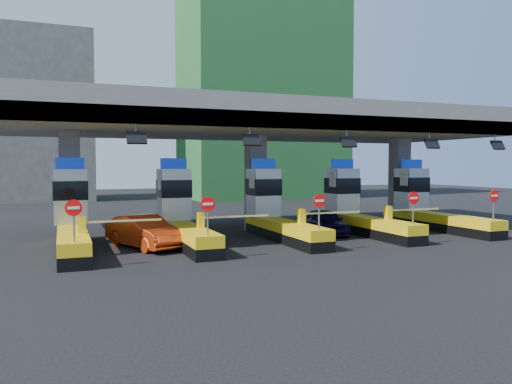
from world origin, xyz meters
name	(u,v)px	position (x,y,z in m)	size (l,w,h in m)	color
ground	(276,238)	(0.00, 0.00, 0.00)	(120.00, 120.00, 0.00)	black
toll_canopy	(256,124)	(0.00, 2.87, 6.13)	(28.00, 12.09, 7.00)	slate
toll_lane_far_left	(71,218)	(-10.00, 0.28, 1.40)	(4.43, 8.00, 4.16)	black
toll_lane_left	(180,214)	(-5.00, 0.28, 1.40)	(4.43, 8.00, 4.16)	black
toll_lane_center	(274,211)	(0.00, 0.28, 1.40)	(4.43, 8.00, 4.16)	black
toll_lane_right	(356,208)	(5.00, 0.28, 1.40)	(4.43, 8.00, 4.16)	black
toll_lane_far_right	(428,205)	(10.00, 0.28, 1.40)	(4.43, 8.00, 4.16)	black
bg_building_scaffold	(261,80)	(12.00, 32.00, 14.00)	(18.00, 12.00, 28.00)	#1E5926
bg_building_concrete	(24,117)	(-14.00, 36.00, 9.00)	(14.00, 10.00, 18.00)	#4C4C49
van	(325,222)	(3.03, 0.26, 0.70)	(1.65, 4.09, 1.39)	black
red_car	(144,232)	(-6.92, -0.71, 0.75)	(1.59, 4.55, 1.50)	#B5310D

